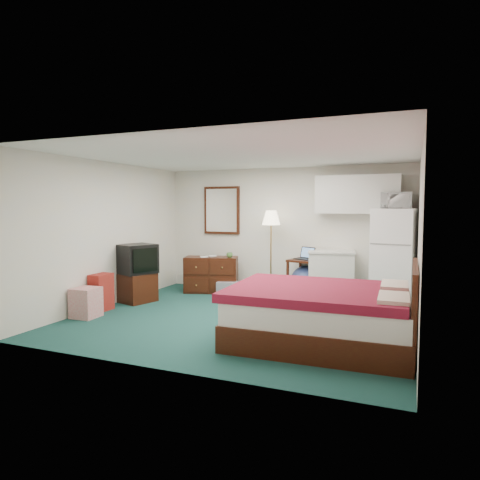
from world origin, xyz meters
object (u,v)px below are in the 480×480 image
at_px(bed, 321,316).
at_px(tv_stand, 137,287).
at_px(desk, 306,278).
at_px(fridge, 395,257).
at_px(suitcase, 101,292).
at_px(dresser, 211,274).
at_px(kitchen_counter, 331,276).
at_px(floor_lamp, 271,253).

relative_size(bed, tv_stand, 3.83).
relative_size(desk, fridge, 0.43).
relative_size(tv_stand, suitcase, 0.92).
xyz_separation_m(dresser, bed, (2.71, -2.40, -0.01)).
height_order(dresser, suitcase, dresser).
xyz_separation_m(kitchen_counter, bed, (0.35, -2.62, -0.09)).
bearing_deg(floor_lamp, suitcase, -133.78).
bearing_deg(fridge, bed, -96.16).
xyz_separation_m(dresser, suitcase, (-1.01, -2.09, -0.05)).
xyz_separation_m(fridge, tv_stand, (-4.33, -1.50, -0.59)).
height_order(dresser, floor_lamp, floor_lamp).
relative_size(fridge, bed, 0.78).
bearing_deg(desk, floor_lamp, -164.25).
height_order(desk, suitcase, desk).
relative_size(floor_lamp, fridge, 0.98).
bearing_deg(suitcase, tv_stand, 80.12).
relative_size(fridge, tv_stand, 2.99).
relative_size(floor_lamp, tv_stand, 2.91).
bearing_deg(kitchen_counter, desk, 166.50).
bearing_deg(floor_lamp, desk, 2.66).
distance_m(dresser, desk, 1.91).
height_order(desk, tv_stand, desk).
bearing_deg(dresser, tv_stand, -140.53).
height_order(kitchen_counter, suitcase, kitchen_counter).
bearing_deg(kitchen_counter, tv_stand, -165.67).
height_order(dresser, desk, desk).
bearing_deg(bed, suitcase, 173.62).
bearing_deg(suitcase, dresser, 65.19).
bearing_deg(kitchen_counter, floor_lamp, 169.51).
height_order(dresser, fridge, fridge).
bearing_deg(dresser, desk, -9.82).
bearing_deg(tv_stand, fridge, 36.13).
xyz_separation_m(bed, suitcase, (-3.72, 0.31, -0.04)).
xyz_separation_m(dresser, desk, (1.89, 0.24, 0.00)).
relative_size(desk, kitchen_counter, 0.82).
distance_m(kitchen_counter, fridge, 1.18).
height_order(kitchen_counter, bed, kitchen_counter).
xyz_separation_m(floor_lamp, desk, (0.69, 0.03, -0.46)).
height_order(floor_lamp, tv_stand, floor_lamp).
distance_m(floor_lamp, bed, 3.05).
bearing_deg(fridge, dresser, -166.55).
relative_size(dresser, floor_lamp, 0.64).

